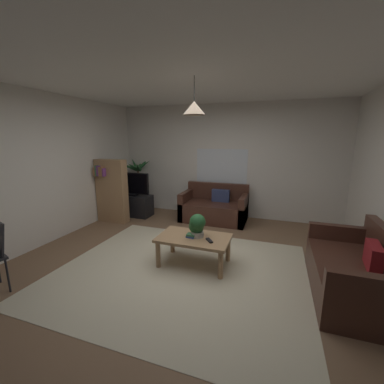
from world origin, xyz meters
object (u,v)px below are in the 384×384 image
Objects in this scene: couch_right_side at (354,274)px; book_on_table_0 at (191,236)px; book_on_table_1 at (191,235)px; tv_stand at (133,205)px; potted_palm_corner at (138,184)px; coffee_table at (194,241)px; remote_on_table_0 at (209,240)px; tv at (132,184)px; couch_under_window at (214,209)px; bookshelf_corner at (112,190)px; potted_plant_on_table at (197,225)px; pendant_lamp at (194,108)px.

couch_right_side is 2.08m from book_on_table_0.
book_on_table_1 is (-2.06, 0.07, 0.20)m from couch_right_side.
tv_stand is (-2.15, 1.83, -0.22)m from book_on_table_1.
book_on_table_1 is at bearing 43.41° from book_on_table_0.
couch_right_side is 12.17× the size of book_on_table_0.
book_on_table_1 is at bearing -45.73° from potted_palm_corner.
tv_stand is at bearing 140.40° from coffee_table.
tv is at bearing -74.73° from remote_on_table_0.
remote_on_table_0 is (0.47, -2.16, 0.17)m from couch_under_window.
coffee_table is 6.53× the size of remote_on_table_0.
coffee_table is 2.70m from bookshelf_corner.
couch_under_window reaches higher than remote_on_table_0.
book_on_table_0 is 2.83m from tv_stand.
potted_palm_corner is (-2.35, 2.35, 0.32)m from coffee_table.
potted_palm_corner is at bearing 106.72° from tv.
remote_on_table_0 is at bearing -43.02° from potted_palm_corner.
couch_under_window is at bearing -114.97° from remote_on_table_0.
couch_right_side is 4.62m from tv_stand.
coffee_table is at bearing -28.00° from bookshelf_corner.
potted_palm_corner reaches higher than tv.
tv_stand is 1.00× the size of tv.
couch_under_window is 2.22m from remote_on_table_0.
potted_plant_on_table is at bearing 32.26° from book_on_table_1.
couch_under_window is at bearing -134.04° from couch_right_side.
tv_stand is (-2.22, 1.79, -0.37)m from potted_plant_on_table.
potted_plant_on_table is at bearing -82.85° from couch_under_window.
remote_on_table_0 is 3.08m from tv.
couch_under_window is 2.87m from pendant_lamp.
bookshelf_corner is (-4.40, 1.35, 0.44)m from couch_right_side.
book_on_table_1 is 3.33m from potted_palm_corner.
potted_plant_on_table is (0.08, 0.05, 0.17)m from book_on_table_0.
book_on_table_0 is 0.14× the size of tv_stand.
remote_on_table_0 is 0.18× the size of tv.
book_on_table_1 is 0.09× the size of potted_palm_corner.
potted_plant_on_table is 0.25× the size of potted_palm_corner.
couch_under_window is at bearing 97.15° from potted_plant_on_table.
tv is 0.60m from potted_palm_corner.
couch_right_side is at bearing -1.85° from book_on_table_1.
couch_right_side is 4.34× the size of potted_plant_on_table.
remote_on_table_0 is (0.29, -0.05, -0.03)m from book_on_table_1.
tv_stand is 0.64× the size of bookshelf_corner.
potted_plant_on_table is at bearing -38.83° from tv_stand.
coffee_table is 0.25m from potted_plant_on_table.
pendant_lamp reaches higher than bookshelf_corner.
couch_right_side is 2.02m from potted_plant_on_table.
couch_under_window is at bearing 8.08° from tv_stand.
potted_palm_corner is (-2.61, 2.43, 0.24)m from remote_on_table_0.
couch_under_window is 1.04× the size of bookshelf_corner.
book_on_table_0 is 3.33m from potted_palm_corner.
pendant_lamp reaches higher than remote_on_table_0.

